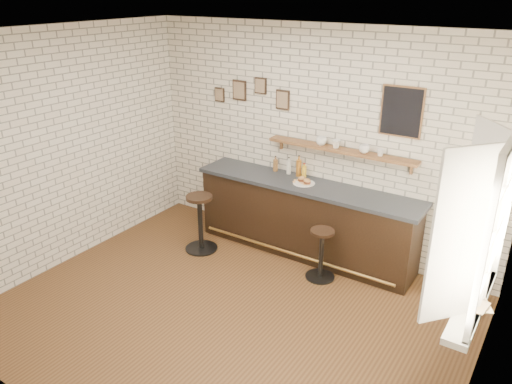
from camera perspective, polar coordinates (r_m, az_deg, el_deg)
ground at (r=5.78m, az=-3.17°, el=-13.65°), size 5.00×5.00×0.00m
bar_counter at (r=6.74m, az=5.61°, el=-3.04°), size 3.10×0.65×1.01m
sandwich_plate at (r=6.55m, az=5.49°, el=1.02°), size 0.28×0.28×0.01m
ciabatta_sandwich at (r=6.53m, az=5.58°, el=1.33°), size 0.23×0.17×0.07m
potato_chips at (r=6.55m, az=5.36°, el=1.10°), size 0.26×0.18×0.00m
bitters_bottle_brown at (r=6.94m, az=2.24°, el=3.11°), size 0.07×0.07×0.22m
bitters_bottle_white at (r=6.84m, az=3.77°, el=2.87°), size 0.06×0.06×0.24m
bitters_bottle_amber at (r=6.76m, az=4.90°, el=2.79°), size 0.07×0.07×0.29m
condiment_bottle_yellow at (r=6.74m, az=5.52°, el=2.37°), size 0.06×0.06×0.20m
bar_stool_left at (r=6.86m, az=-6.39°, el=-3.31°), size 0.45×0.45×0.81m
bar_stool_right at (r=6.26m, az=7.47°, el=-6.87°), size 0.39×0.39×0.66m
wall_shelf at (r=6.42m, az=9.59°, el=4.73°), size 2.00×0.18×0.18m
shelf_cup_a at (r=6.50m, az=7.47°, el=5.79°), size 0.16×0.16×0.11m
shelf_cup_b at (r=6.41m, az=9.14°, el=5.45°), size 0.16×0.16×0.10m
shelf_cup_c at (r=6.28m, az=12.25°, el=4.83°), size 0.13×0.13×0.10m
shelf_cup_d at (r=6.22m, az=14.03°, el=4.39°), size 0.12×0.12×0.08m
back_wall_decor at (r=6.40m, az=8.78°, el=10.02°), size 2.96×0.02×0.56m
window_sill at (r=4.76m, az=23.50°, el=-11.45°), size 0.20×1.35×0.06m
casement_window at (r=4.42m, az=24.47°, el=-3.17°), size 0.40×1.30×1.56m
book_lower at (r=4.64m, az=23.03°, el=-11.75°), size 0.26×0.29×0.02m
book_upper at (r=4.63m, az=23.07°, el=-11.55°), size 0.18×0.23×0.02m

